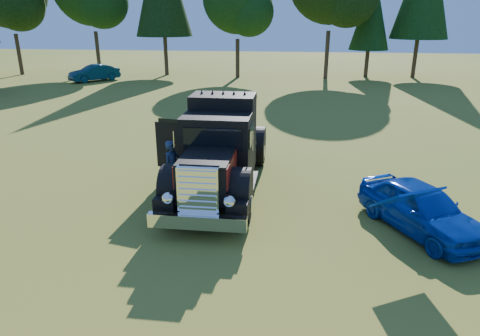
% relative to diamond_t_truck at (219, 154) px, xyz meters
% --- Properties ---
extents(ground, '(120.00, 120.00, 0.00)m').
position_rel_diamond_t_truck_xyz_m(ground, '(1.04, -2.59, -1.28)').
color(ground, '#485E1B').
rests_on(ground, ground).
extents(diamond_t_truck, '(3.36, 7.16, 3.00)m').
position_rel_diamond_t_truck_xyz_m(diamond_t_truck, '(0.00, 0.00, 0.00)').
color(diamond_t_truck, black).
rests_on(diamond_t_truck, ground).
extents(hotrod_coupe, '(3.19, 4.23, 1.89)m').
position_rel_diamond_t_truck_xyz_m(hotrod_coupe, '(5.69, -2.00, -0.63)').
color(hotrod_coupe, '#073EAB').
rests_on(hotrod_coupe, ground).
extents(spectator_near, '(0.67, 0.77, 1.78)m').
position_rel_diamond_t_truck_xyz_m(spectator_near, '(-1.39, -0.49, -0.39)').
color(spectator_near, '#21254D').
rests_on(spectator_near, ground).
extents(spectator_far, '(0.95, 1.06, 1.81)m').
position_rel_diamond_t_truck_xyz_m(spectator_far, '(-1.77, 0.71, -0.37)').
color(spectator_far, '#1C2741').
rests_on(spectator_far, ground).
extents(distant_teal_car, '(3.89, 4.14, 1.39)m').
position_rel_diamond_t_truck_xyz_m(distant_teal_car, '(-15.01, 23.11, -0.58)').
color(distant_teal_car, '#0A363C').
rests_on(distant_teal_car, ground).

